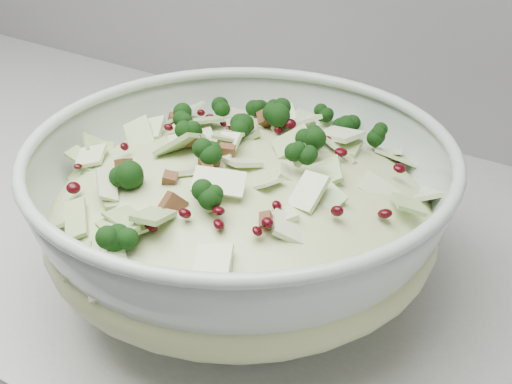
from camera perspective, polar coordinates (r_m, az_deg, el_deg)
mixing_bowl at (r=0.62m, az=-1.20°, el=-1.96°), size 0.43×0.43×0.15m
salad at (r=0.61m, az=-1.23°, el=-0.08°), size 0.39×0.39×0.15m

